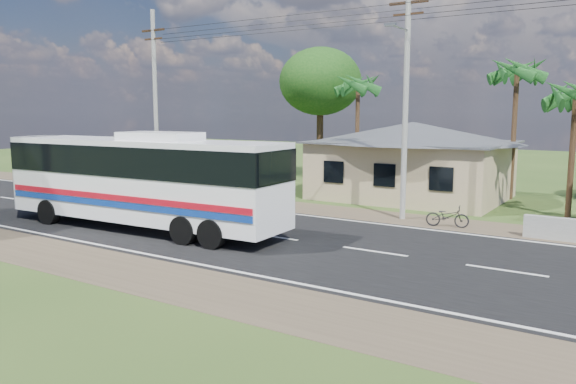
% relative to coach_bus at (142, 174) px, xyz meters
% --- Properties ---
extents(ground, '(120.00, 120.00, 0.00)m').
position_rel_coach_bus_xyz_m(ground, '(5.42, 1.76, -2.38)').
color(ground, '#274418').
rests_on(ground, ground).
extents(road, '(120.00, 16.00, 0.03)m').
position_rel_coach_bus_xyz_m(road, '(5.42, 1.76, -2.37)').
color(road, black).
rests_on(road, ground).
extents(house, '(12.40, 10.00, 5.00)m').
position_rel_coach_bus_xyz_m(house, '(6.42, 14.76, 0.26)').
color(house, tan).
rests_on(house, ground).
extents(utility_poles, '(32.80, 2.22, 11.00)m').
position_rel_coach_bus_xyz_m(utility_poles, '(8.09, 8.25, 3.39)').
color(utility_poles, '#9E9E99').
rests_on(utility_poles, ground).
extents(palm_near, '(2.80, 2.80, 6.70)m').
position_rel_coach_bus_xyz_m(palm_near, '(14.92, 12.76, 3.33)').
color(palm_near, '#47301E').
rests_on(palm_near, ground).
extents(palm_mid, '(2.80, 2.80, 8.20)m').
position_rel_coach_bus_xyz_m(palm_mid, '(11.42, 17.26, 4.78)').
color(palm_mid, '#47301E').
rests_on(palm_mid, ground).
extents(palm_far, '(2.80, 2.80, 7.70)m').
position_rel_coach_bus_xyz_m(palm_far, '(1.42, 17.76, 4.30)').
color(palm_far, '#47301E').
rests_on(palm_far, ground).
extents(tree_behind_house, '(6.00, 6.00, 9.61)m').
position_rel_coach_bus_xyz_m(tree_behind_house, '(-2.58, 19.76, 4.73)').
color(tree_behind_house, '#47301E').
rests_on(tree_behind_house, ground).
extents(coach_bus, '(13.54, 3.49, 4.17)m').
position_rel_coach_bus_xyz_m(coach_bus, '(0.00, 0.00, 0.00)').
color(coach_bus, white).
rests_on(coach_bus, ground).
extents(motorcycle, '(1.92, 1.00, 0.96)m').
position_rel_coach_bus_xyz_m(motorcycle, '(10.77, 7.52, -1.90)').
color(motorcycle, black).
rests_on(motorcycle, ground).
extents(small_car, '(2.57, 4.69, 1.51)m').
position_rel_coach_bus_xyz_m(small_car, '(-8.63, 4.78, -1.63)').
color(small_car, '#2C2D2F').
rests_on(small_car, ground).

